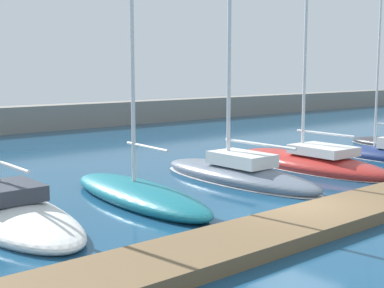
{
  "coord_description": "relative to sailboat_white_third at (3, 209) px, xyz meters",
  "views": [
    {
      "loc": [
        -14.0,
        -11.11,
        4.77
      ],
      "look_at": [
        0.64,
        6.1,
        1.67
      ],
      "focal_mm": 51.06,
      "sensor_mm": 36.0,
      "label": 1
    }
  ],
  "objects": [
    {
      "name": "ground_plane",
      "position": [
        7.57,
        -5.86,
        -0.31
      ],
      "size": [
        120.0,
        120.0,
        0.0
      ],
      "primitive_type": "plane",
      "color": "navy"
    },
    {
      "name": "dock_pier",
      "position": [
        7.57,
        -7.09,
        -0.11
      ],
      "size": [
        42.07,
        2.39,
        0.39
      ],
      "primitive_type": "cube",
      "color": "brown",
      "rests_on": "ground_plane"
    },
    {
      "name": "sailboat_white_third",
      "position": [
        0.0,
        0.0,
        0.0
      ],
      "size": [
        3.18,
        9.65,
        15.86
      ],
      "rotation": [
        0.0,
        0.0,
        1.56
      ],
      "color": "white",
      "rests_on": "ground_plane"
    },
    {
      "name": "sailboat_teal_fourth",
      "position": [
        4.65,
        -0.91,
        0.02
      ],
      "size": [
        2.85,
        8.5,
        12.9
      ],
      "rotation": [
        0.0,
        0.0,
        1.51
      ],
      "color": "#19707F",
      "rests_on": "ground_plane"
    },
    {
      "name": "sailboat_slate_fifth",
      "position": [
        10.0,
        -0.69,
        0.14
      ],
      "size": [
        2.58,
        8.88,
        18.36
      ],
      "rotation": [
        0.0,
        0.0,
        1.57
      ],
      "color": "slate",
      "rests_on": "ground_plane"
    },
    {
      "name": "sailboat_red_sixth",
      "position": [
        14.8,
        -0.78,
        0.02
      ],
      "size": [
        3.43,
        9.18,
        16.4
      ],
      "rotation": [
        0.0,
        0.0,
        1.53
      ],
      "color": "#B72D28",
      "rests_on": "ground_plane"
    }
  ]
}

